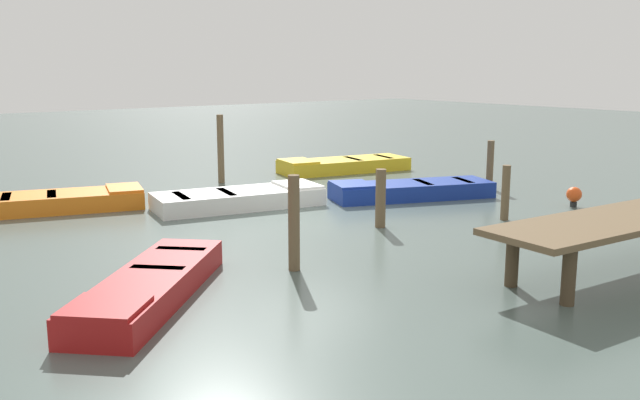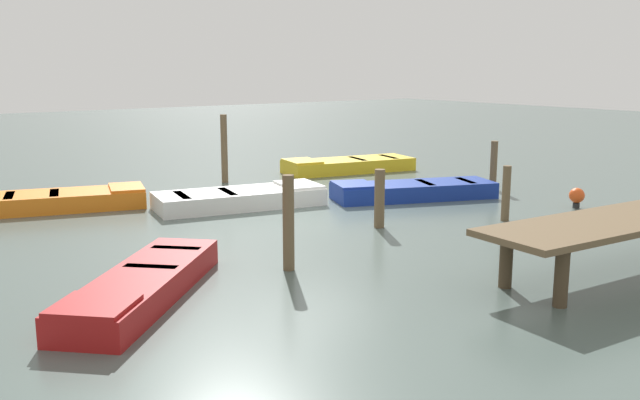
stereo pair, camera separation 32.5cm
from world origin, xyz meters
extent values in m
plane|color=#4C5B56|center=(0.00, 0.00, 0.00)|extent=(80.00, 80.00, 0.00)
cylinder|color=#473927|center=(0.81, 6.84, 0.42)|extent=(0.20, 0.20, 0.85)
cylinder|color=#473927|center=(0.74, 5.83, 0.42)|extent=(0.20, 0.20, 0.85)
cube|color=navy|center=(-3.11, -0.24, 0.20)|extent=(4.29, 2.63, 0.40)
cube|color=silver|center=(-3.11, -0.24, 0.34)|extent=(3.62, 2.15, 0.04)
cube|color=navy|center=(-1.61, -0.81, 0.43)|extent=(1.25, 1.38, 0.06)
cube|color=#A4A49F|center=(-3.40, -0.13, 0.38)|extent=(0.53, 0.99, 0.04)
cube|color=#A4A49F|center=(-4.46, 0.27, 0.38)|extent=(0.53, 0.99, 0.04)
cube|color=orange|center=(4.40, -4.10, 0.20)|extent=(3.77, 2.31, 0.40)
cube|color=black|center=(4.40, -4.10, 0.34)|extent=(3.18, 1.87, 0.04)
cube|color=orange|center=(3.08, -3.72, 0.43)|extent=(1.09, 1.42, 0.06)
cube|color=black|center=(4.65, -4.17, 0.38)|extent=(0.49, 1.10, 0.04)
cube|color=black|center=(5.58, -4.44, 0.38)|extent=(0.49, 1.10, 0.04)
cube|color=silver|center=(1.00, -1.89, 0.20)|extent=(4.16, 2.18, 0.40)
cube|color=#334772|center=(1.00, -1.89, 0.34)|extent=(3.51, 1.75, 0.04)
cube|color=silver|center=(-0.51, -1.60, 0.43)|extent=(1.10, 1.45, 0.06)
cube|color=navy|center=(1.29, -1.95, 0.38)|extent=(0.41, 1.15, 0.04)
cube|color=navy|center=(2.36, -2.15, 0.38)|extent=(0.41, 1.15, 0.04)
cube|color=maroon|center=(5.39, 3.09, 0.20)|extent=(3.49, 3.53, 0.40)
cube|color=black|center=(5.39, 3.09, 0.34)|extent=(2.91, 2.95, 0.04)
cube|color=maroon|center=(6.46, 4.18, 0.43)|extent=(1.27, 1.27, 0.06)
cube|color=black|center=(5.19, 2.88, 0.38)|extent=(0.72, 0.71, 0.04)
cube|color=black|center=(4.44, 2.11, 0.38)|extent=(0.72, 0.71, 0.04)
cube|color=gold|center=(-4.57, -4.75, 0.20)|extent=(4.33, 2.15, 0.40)
cube|color=#4C3319|center=(-4.57, -4.75, 0.34)|extent=(3.66, 1.73, 0.04)
cube|color=gold|center=(-2.98, -5.05, 0.43)|extent=(1.13, 1.41, 0.06)
cube|color=#42301E|center=(-4.87, -4.69, 0.38)|extent=(0.40, 1.11, 0.04)
cube|color=#42301E|center=(-5.99, -4.48, 0.38)|extent=(0.40, 1.11, 0.04)
cylinder|color=brown|center=(2.90, 3.13, 0.79)|extent=(0.19, 0.19, 1.59)
cylinder|color=brown|center=(-0.30, 1.68, 0.61)|extent=(0.21, 0.21, 1.22)
cylinder|color=brown|center=(-0.39, -5.21, 0.98)|extent=(0.19, 0.19, 1.95)
cylinder|color=brown|center=(-5.77, 0.06, 0.66)|extent=(0.19, 0.19, 1.32)
cylinder|color=brown|center=(-2.93, 2.81, 0.60)|extent=(0.18, 0.18, 1.20)
cylinder|color=#262626|center=(-5.40, 2.90, 0.06)|extent=(0.16, 0.16, 0.12)
sphere|color=#E54C19|center=(-5.40, 2.90, 0.30)|extent=(0.36, 0.36, 0.36)
camera|label=1|loc=(9.22, 12.17, 3.33)|focal=38.93mm
camera|label=2|loc=(8.96, 12.36, 3.33)|focal=38.93mm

